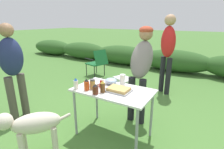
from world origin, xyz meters
TOP-DOWN VIEW (x-y plane):
  - ground_plane at (0.00, 0.00)m, footprint 60.00×60.00m
  - shrub_hedge at (-0.00, 4.09)m, footprint 14.40×0.90m
  - folding_table at (0.00, 0.00)m, footprint 1.10×0.64m
  - food_tray at (0.10, -0.02)m, footprint 0.32×0.24m
  - plate_stack at (-0.34, 0.02)m, footprint 0.24×0.24m
  - mixing_bowl at (-0.14, 0.18)m, footprint 0.19×0.19m
  - paper_cup_stack at (0.03, 0.23)m, footprint 0.08×0.08m
  - spice_jar at (-0.26, -0.13)m, footprint 0.07×0.07m
  - mayo_bottle at (-0.46, -0.25)m, footprint 0.06×0.06m
  - hot_sauce_bottle at (-0.31, -0.20)m, footprint 0.07×0.07m
  - beer_bottle at (-0.07, -0.15)m, footprint 0.07×0.07m
  - ketchup_bottle at (-0.19, -0.01)m, footprint 0.06×0.06m
  - bbq_sauce_bottle at (-0.12, -0.25)m, footprint 0.08×0.08m
  - standing_person_in_navy_coat at (0.14, 0.65)m, footprint 0.39×0.50m
  - standing_person_with_beanie at (0.21, 2.04)m, footprint 0.45×0.42m
  - standing_person_in_red_jacket at (-1.69, -0.41)m, footprint 0.31×0.41m
  - dog at (-0.62, -0.88)m, footprint 0.63×0.74m
  - camp_chair_green_behind_table at (-1.91, 2.27)m, footprint 0.69×0.60m
  - cooler_box at (-0.66, 1.62)m, footprint 0.56×0.48m

SIDE VIEW (x-z plane):
  - ground_plane at x=0.00m, z-range 0.00..0.00m
  - cooler_box at x=-0.66m, z-range 0.00..0.34m
  - shrub_hedge at x=0.00m, z-range 0.00..0.73m
  - dog at x=-0.62m, z-range 0.12..0.78m
  - camp_chair_green_behind_table at x=-1.91m, z-range 0.05..0.88m
  - folding_table at x=0.00m, z-range 0.29..1.03m
  - plate_stack at x=-0.34m, z-range 0.74..0.79m
  - food_tray at x=0.10m, z-range 0.74..0.79m
  - mixing_bowl at x=-0.14m, z-range 0.74..0.83m
  - bbq_sauce_bottle at x=-0.12m, z-range 0.74..0.88m
  - ketchup_bottle at x=-0.19m, z-range 0.74..0.88m
  - spice_jar at x=-0.26m, z-range 0.74..0.88m
  - mayo_bottle at x=-0.46m, z-range 0.74..0.90m
  - hot_sauce_bottle at x=-0.31m, z-range 0.74..0.90m
  - beer_bottle at x=-0.07m, z-range 0.74..0.90m
  - paper_cup_stack at x=0.03m, z-range 0.74..0.91m
  - standing_person_in_red_jacket at x=-1.69m, z-range 0.16..1.79m
  - standing_person_in_navy_coat at x=0.14m, z-range 0.20..1.78m
  - standing_person_with_beanie at x=0.21m, z-range 0.20..1.99m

